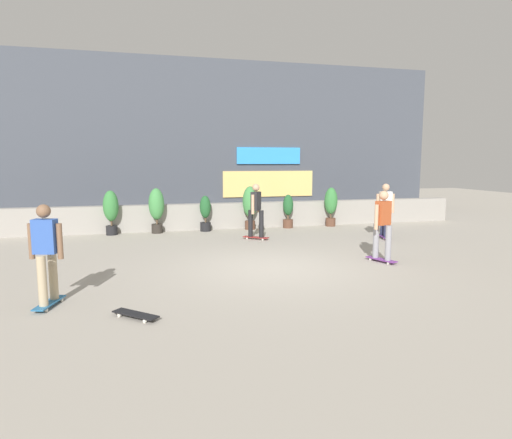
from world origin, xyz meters
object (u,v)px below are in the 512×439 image
at_px(potted_plant_0, 111,209).
at_px(skateboard_near_camera, 136,314).
at_px(potted_plant_4, 288,210).
at_px(potted_plant_3, 250,204).
at_px(skater_foreground, 256,209).
at_px(skater_by_wall_right, 383,223).
at_px(potted_plant_2, 205,212).
at_px(skater_by_wall_left, 46,251).
at_px(potted_plant_5, 331,204).
at_px(potted_plant_1, 156,207).
at_px(skater_far_left, 385,208).

height_order(potted_plant_0, skateboard_near_camera, potted_plant_0).
xyz_separation_m(potted_plant_0, potted_plant_4, (6.02, 0.00, -0.20)).
distance_m(potted_plant_3, potted_plant_4, 1.42).
distance_m(potted_plant_4, skater_foreground, 2.63).
bearing_deg(skater_by_wall_right, potted_plant_2, 120.83).
bearing_deg(skater_by_wall_left, skater_foreground, 46.80).
xyz_separation_m(potted_plant_4, potted_plant_5, (1.65, 0.00, 0.18)).
height_order(potted_plant_3, skater_foreground, skater_foreground).
height_order(potted_plant_1, potted_plant_3, potted_plant_3).
height_order(potted_plant_4, skater_foreground, skater_foreground).
bearing_deg(potted_plant_0, potted_plant_1, 0.00).
bearing_deg(skater_by_wall_right, potted_plant_4, 94.19).
bearing_deg(skater_far_left, potted_plant_2, 150.95).
xyz_separation_m(potted_plant_1, skater_far_left, (6.75, -2.85, 0.08)).
xyz_separation_m(potted_plant_0, skater_by_wall_left, (-0.55, -7.16, 0.11)).
height_order(skater_by_wall_left, skateboard_near_camera, skater_by_wall_left).
bearing_deg(potted_plant_3, skateboard_near_camera, -115.12).
bearing_deg(skater_far_left, potted_plant_1, 157.10).
distance_m(potted_plant_1, potted_plant_4, 4.59).
bearing_deg(potted_plant_0, skateboard_near_camera, -84.12).
xyz_separation_m(skater_by_wall_right, skater_by_wall_left, (-6.99, -1.49, 0.00)).
bearing_deg(potted_plant_3, skater_far_left, -38.66).
bearing_deg(potted_plant_3, skater_foreground, -98.70).
xyz_separation_m(potted_plant_2, skateboard_near_camera, (-2.22, -8.08, -0.59)).
relative_size(skater_by_wall_left, skateboard_near_camera, 2.36).
bearing_deg(potted_plant_1, skateboard_near_camera, -94.28).
relative_size(potted_plant_1, potted_plant_4, 1.25).
relative_size(potted_plant_0, potted_plant_2, 1.19).
bearing_deg(skater_foreground, potted_plant_4, 49.29).
height_order(potted_plant_2, skater_by_wall_right, skater_by_wall_right).
xyz_separation_m(skater_by_wall_left, skater_foreground, (4.87, 5.18, 0.00)).
height_order(skater_far_left, skater_foreground, same).
xyz_separation_m(skater_by_wall_left, skateboard_near_camera, (1.38, -0.92, -0.88)).
bearing_deg(potted_plant_4, potted_plant_1, 180.00).
height_order(potted_plant_2, potted_plant_3, potted_plant_3).
bearing_deg(potted_plant_5, potted_plant_3, 180.00).
relative_size(skater_far_left, skateboard_near_camera, 2.36).
relative_size(skater_foreground, skateboard_near_camera, 2.36).
bearing_deg(potted_plant_1, skater_by_wall_left, -105.49).
bearing_deg(skater_far_left, potted_plant_3, 141.34).
distance_m(potted_plant_0, potted_plant_5, 7.67).
relative_size(potted_plant_4, skater_by_wall_left, 0.70).
xyz_separation_m(potted_plant_1, skater_by_wall_left, (-1.99, -7.16, 0.08)).
xyz_separation_m(potted_plant_4, skater_by_wall_left, (-6.57, -7.16, 0.31)).
height_order(potted_plant_0, skater_by_wall_left, skater_by_wall_left).
xyz_separation_m(potted_plant_5, skater_foreground, (-3.35, -1.98, 0.13)).
bearing_deg(skateboard_near_camera, skater_by_wall_left, 146.36).
xyz_separation_m(potted_plant_3, skateboard_near_camera, (-3.79, -8.08, -0.82)).
distance_m(potted_plant_2, potted_plant_3, 1.58).
distance_m(potted_plant_0, skater_far_left, 8.67).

